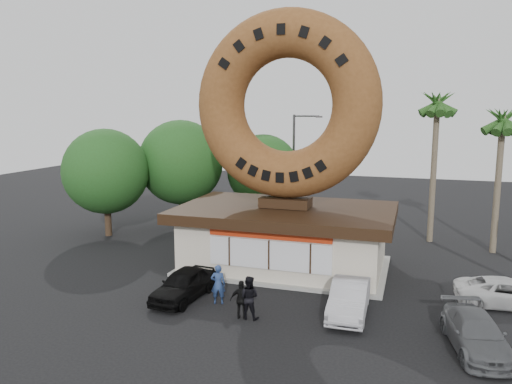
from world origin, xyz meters
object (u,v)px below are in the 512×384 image
Objects in this scene: street_lamp at (295,164)px; car_grey at (476,333)px; donut_shop at (285,235)px; car_white at (508,293)px; person_center at (249,297)px; person_right at (242,300)px; car_black at (184,284)px; giant_donut at (287,105)px; car_silver at (349,298)px; person_left at (218,284)px.

car_grey is at bearing -58.12° from street_lamp.
donut_shop reaches higher than car_white.
donut_shop is at bearing -87.45° from person_center.
person_right is 0.40× the size of car_black.
giant_donut is at bearing -103.61° from person_right.
street_lamp is at bearing 100.50° from donut_shop.
giant_donut reaches higher than person_center.
giant_donut is 13.35m from car_white.
street_lamp reaches higher than car_silver.
car_grey is (8.71, -0.00, -0.18)m from person_right.
donut_shop reaches higher than person_left.
person_center is 1.12× the size of person_right.
donut_shop is at bearing 73.08° from car_white.
street_lamp is (-1.86, 10.02, 2.72)m from donut_shop.
person_left is 12.46m from car_white.
person_center is at bearing -170.37° from person_right.
person_left reaches higher than person_right.
car_white is (1.74, 4.68, -0.01)m from car_grey.
car_white is at bearing -12.41° from donut_shop.
giant_donut is 5.45× the size of person_left.
car_white is at bearing -169.57° from person_right.
car_white is (11.95, 3.49, -0.27)m from person_left.
car_grey is (8.72, -7.00, -7.95)m from giant_donut.
person_center is 0.41× the size of car_white.
donut_shop is 6.40× the size of person_left.
person_center is 0.42× the size of car_grey.
giant_donut reaches higher than car_grey.
street_lamp is at bearing 110.73° from car_grey.
person_left is 1.92m from person_right.
car_black is 0.93× the size of car_grey.
person_left is at bearing -104.46° from giant_donut.
donut_shop is at bearing -121.94° from person_left.
giant_donut is at bearing -79.49° from street_lamp.
person_center is at bearing 168.08° from car_grey.
person_right is (-0.26, -0.11, -0.09)m from person_center.
car_silver is (5.57, 0.59, -0.19)m from person_left.
giant_donut reaches higher than car_silver.
giant_donut reaches higher than person_left.
person_right reaches higher than car_black.
street_lamp reaches higher than car_grey.
car_silver is at bearing -68.71° from street_lamp.
car_silver reaches higher than car_white.
donut_shop is 10.54m from street_lamp.
person_right reaches higher than car_silver.
car_grey is at bearing 155.91° from person_left.
person_left is 10.29m from car_grey.
person_right is at bearing 168.83° from car_grey.
street_lamp is 5.03× the size of person_right.
giant_donut is 9.75m from person_left.
giant_donut reaches higher than person_right.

